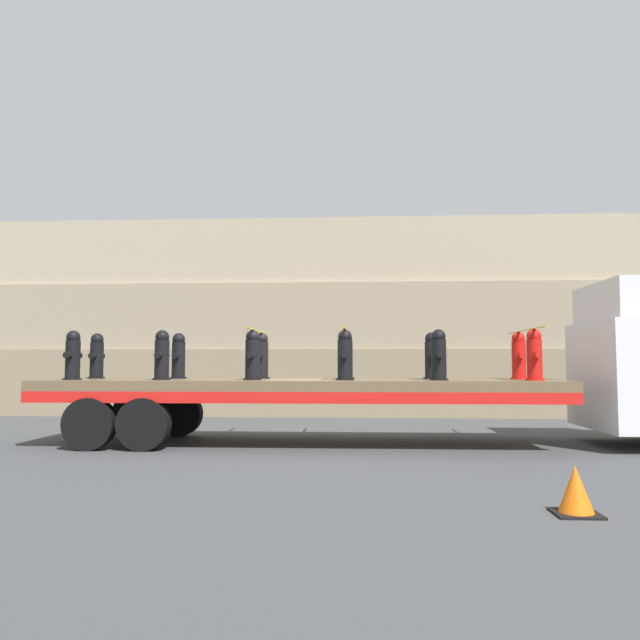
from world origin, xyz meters
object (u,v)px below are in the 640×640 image
(fire_hydrant_black_near_2, at_px, (253,356))
(fire_hydrant_red_far_5, at_px, (519,356))
(fire_hydrant_black_far_0, at_px, (97,356))
(traffic_cone, at_px, (576,491))
(flatbed_trailer, at_px, (272,391))
(fire_hydrant_black_far_2, at_px, (262,356))
(fire_hydrant_black_near_1, at_px, (162,356))
(fire_hydrant_black_near_4, at_px, (439,355))
(fire_hydrant_black_near_3, at_px, (345,355))
(fire_hydrant_black_far_4, at_px, (432,356))
(fire_hydrant_black_near_0, at_px, (73,356))
(fire_hydrant_red_near_5, at_px, (534,355))
(fire_hydrant_black_far_3, at_px, (346,356))
(fire_hydrant_black_far_1, at_px, (179,356))

(fire_hydrant_black_near_2, height_order, fire_hydrant_red_far_5, same)
(fire_hydrant_black_far_0, relative_size, traffic_cone, 1.89)
(fire_hydrant_black_far_0, bearing_deg, traffic_cone, -38.40)
(flatbed_trailer, xyz_separation_m, fire_hydrant_black_far_2, (-0.29, 0.54, 0.67))
(fire_hydrant_black_near_1, relative_size, fire_hydrant_black_near_4, 1.00)
(fire_hydrant_black_far_0, relative_size, fire_hydrant_black_near_1, 1.00)
(fire_hydrant_black_far_0, distance_m, fire_hydrant_black_near_3, 5.21)
(flatbed_trailer, bearing_deg, fire_hydrant_black_far_4, 9.84)
(flatbed_trailer, relative_size, fire_hydrant_red_far_5, 10.50)
(fire_hydrant_black_near_0, xyz_separation_m, fire_hydrant_red_near_5, (8.50, 0.00, 0.00))
(fire_hydrant_black_near_2, distance_m, fire_hydrant_black_far_2, 1.08)
(fire_hydrant_black_near_0, xyz_separation_m, fire_hydrant_black_near_4, (6.80, 0.00, 0.00))
(fire_hydrant_black_far_0, relative_size, fire_hydrant_black_near_4, 1.00)
(fire_hydrant_black_near_0, distance_m, fire_hydrant_black_far_3, 5.21)
(fire_hydrant_red_near_5, xyz_separation_m, fire_hydrant_red_far_5, (0.00, 1.08, 0.00))
(fire_hydrant_black_far_4, bearing_deg, fire_hydrant_red_far_5, 0.00)
(fire_hydrant_black_far_4, bearing_deg, fire_hydrant_black_far_3, 180.00)
(flatbed_trailer, height_order, fire_hydrant_black_far_3, fire_hydrant_black_far_3)
(fire_hydrant_black_far_3, height_order, fire_hydrant_red_far_5, same)
(fire_hydrant_black_near_1, distance_m, fire_hydrant_black_far_1, 1.08)
(fire_hydrant_red_far_5, bearing_deg, fire_hydrant_black_near_0, -172.77)
(fire_hydrant_black_near_4, bearing_deg, fire_hydrant_black_far_3, 147.61)
(fire_hydrant_black_far_0, relative_size, fire_hydrant_black_far_1, 1.00)
(fire_hydrant_black_far_2, height_order, fire_hydrant_red_near_5, same)
(flatbed_trailer, bearing_deg, fire_hydrant_black_far_0, 171.69)
(fire_hydrant_black_far_0, distance_m, fire_hydrant_black_near_1, 2.01)
(fire_hydrant_black_far_4, bearing_deg, fire_hydrant_black_far_2, 180.00)
(fire_hydrant_black_far_2, xyz_separation_m, fire_hydrant_black_far_3, (1.70, 0.00, 0.00))
(fire_hydrant_black_near_4, relative_size, fire_hydrant_red_far_5, 1.00)
(fire_hydrant_black_near_3, bearing_deg, fire_hydrant_black_near_0, 180.00)
(flatbed_trailer, distance_m, fire_hydrant_black_far_3, 1.65)
(fire_hydrant_red_near_5, bearing_deg, fire_hydrant_black_near_0, 180.00)
(flatbed_trailer, xyz_separation_m, fire_hydrant_black_near_0, (-3.69, -0.54, 0.67))
(fire_hydrant_black_near_3, bearing_deg, fire_hydrant_black_far_2, 147.61)
(fire_hydrant_black_far_1, distance_m, fire_hydrant_black_near_3, 3.57)
(flatbed_trailer, height_order, fire_hydrant_black_near_4, fire_hydrant_black_near_4)
(fire_hydrant_black_near_1, distance_m, fire_hydrant_black_far_2, 2.01)
(fire_hydrant_black_near_3, bearing_deg, fire_hydrant_black_far_0, 168.06)
(fire_hydrant_black_near_1, height_order, fire_hydrant_black_far_1, same)
(fire_hydrant_black_far_3, relative_size, fire_hydrant_black_far_4, 1.00)
(fire_hydrant_black_near_3, distance_m, fire_hydrant_red_near_5, 3.40)
(fire_hydrant_black_far_0, height_order, fire_hydrant_red_near_5, same)
(fire_hydrant_black_near_4, bearing_deg, fire_hydrant_black_far_0, 170.99)
(fire_hydrant_black_near_2, distance_m, fire_hydrant_red_near_5, 5.10)
(flatbed_trailer, relative_size, fire_hydrant_black_far_2, 10.50)
(fire_hydrant_black_near_1, relative_size, fire_hydrant_black_far_4, 1.00)
(fire_hydrant_black_far_1, height_order, fire_hydrant_black_near_4, same)
(fire_hydrant_black_far_1, distance_m, fire_hydrant_red_far_5, 6.80)
(fire_hydrant_black_far_2, bearing_deg, fire_hydrant_black_far_1, 180.00)
(fire_hydrant_black_near_4, xyz_separation_m, fire_hydrant_black_far_4, (0.00, 1.08, 0.00))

